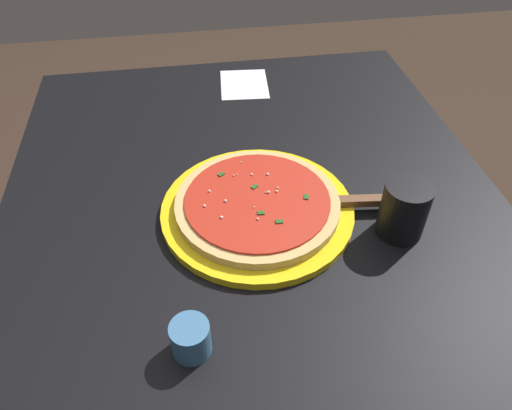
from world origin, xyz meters
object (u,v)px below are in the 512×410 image
Objects in this scene: cup_small_sauce at (191,339)px; cup_tall_drink at (404,210)px; napkin_folded_right at (244,84)px; serving_plate at (256,210)px; pizza at (256,203)px; pizza_server at (349,202)px.

cup_tall_drink is at bearing 114.99° from cup_small_sauce.
napkin_folded_right is at bearing -160.78° from cup_tall_drink.
serving_plate is 3.39× the size of cup_tall_drink.
napkin_folded_right is (-0.53, -0.19, -0.05)m from cup_tall_drink.
serving_plate is 0.46m from napkin_folded_right.
pizza is 0.25m from cup_tall_drink.
serving_plate is 2.33× the size of napkin_folded_right.
pizza_server is (0.02, 0.16, -0.00)m from pizza.
cup_small_sauce is at bearing -65.01° from cup_tall_drink.
pizza_server is at bearing 83.43° from serving_plate.
napkin_folded_right is (-0.45, 0.04, -0.01)m from serving_plate.
cup_tall_drink reaches higher than serving_plate.
pizza_server is at bearing -131.79° from cup_tall_drink.
cup_tall_drink reaches higher than cup_small_sauce.
cup_small_sauce is (0.25, -0.13, 0.02)m from serving_plate.
pizza reaches higher than serving_plate.
pizza is 0.16m from pizza_server.
serving_plate is 0.28m from cup_small_sauce.
cup_small_sauce is (0.17, -0.36, -0.02)m from cup_tall_drink.
cup_small_sauce is at bearing -27.27° from serving_plate.
cup_tall_drink is at bearing 70.72° from serving_plate.
pizza is at bearing 152.73° from cup_small_sauce.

